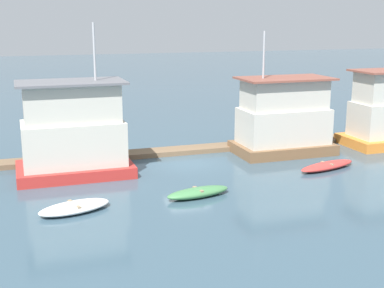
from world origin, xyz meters
name	(u,v)px	position (x,y,z in m)	size (l,w,h in m)	color
ground_plane	(187,163)	(0.00, 0.00, 0.00)	(200.00, 200.00, 0.00)	#385160
dock_walkway	(175,151)	(0.00, 2.53, 0.15)	(42.40, 1.48, 0.30)	brown
houseboat_red	(73,133)	(-6.55, -0.32, 2.34)	(6.18, 3.78, 8.19)	red
houseboat_brown	(284,119)	(6.58, 0.48, 2.20)	(6.12, 3.61, 7.65)	brown
dinghy_white	(75,207)	(-7.24, -6.18, 0.21)	(3.56, 2.32, 0.41)	white
dinghy_green	(198,192)	(-1.36, -6.02, 0.23)	(3.42, 1.57, 0.46)	#47844C
dinghy_red	(327,166)	(7.23, -3.73, 0.20)	(4.17, 2.10, 0.40)	red
mooring_post_far_left	(303,135)	(8.66, 1.54, 0.79)	(0.28, 0.28, 1.57)	brown
mooring_post_near_right	(377,127)	(14.48, 1.54, 0.95)	(0.25, 0.25, 1.91)	brown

